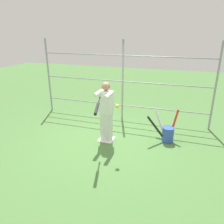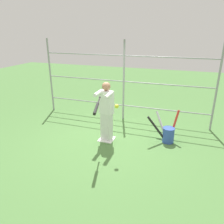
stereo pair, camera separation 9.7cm
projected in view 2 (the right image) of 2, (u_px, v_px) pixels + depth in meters
The scene contains 7 objects.
ground_plane at pixel (107, 139), 6.06m from camera, with size 24.00×24.00×0.00m, color #4C7A3D.
home_plate at pixel (107, 139), 6.05m from camera, with size 0.40×0.40×0.02m.
fence_backstop at pixel (124, 81), 7.01m from camera, with size 5.56×0.06×2.59m.
batter at pixel (106, 110), 5.73m from camera, with size 0.40×0.63×1.62m.
baseball_bat_swinging at pixel (97, 107), 4.71m from camera, with size 0.28×0.89×0.14m.
softball_in_flight at pixel (117, 106), 4.92m from camera, with size 0.10×0.10×0.10m.
bat_bucket at pixel (168, 133), 5.86m from camera, with size 0.81×0.69×0.87m.
Camera 2 is at (-1.91, 5.05, 2.86)m, focal length 35.00 mm.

